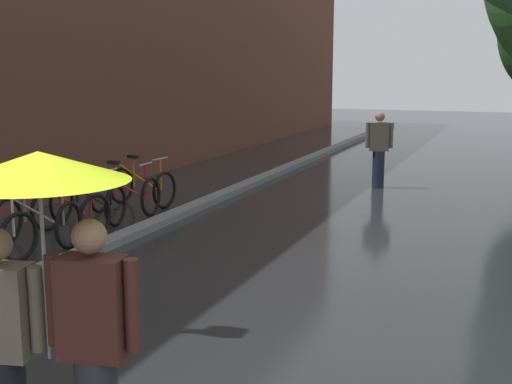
% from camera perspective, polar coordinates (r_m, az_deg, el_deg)
% --- Properties ---
extents(kerb_strip, '(0.30, 36.00, 0.12)m').
position_cam_1_polar(kerb_strip, '(14.07, -1.76, 0.22)').
color(kerb_strip, slate).
rests_on(kerb_strip, ground).
extents(parked_bicycle_2, '(1.15, 0.81, 0.96)m').
position_cam_1_polar(parked_bicycle_2, '(10.26, -18.15, -2.38)').
color(parked_bicycle_2, black).
rests_on(parked_bicycle_2, ground).
extents(parked_bicycle_3, '(1.17, 0.85, 0.96)m').
position_cam_1_polar(parked_bicycle_3, '(10.84, -15.55, -1.57)').
color(parked_bicycle_3, black).
rests_on(parked_bicycle_3, ground).
extents(parked_bicycle_4, '(1.13, 0.79, 0.96)m').
position_cam_1_polar(parked_bicycle_4, '(11.48, -14.14, -0.84)').
color(parked_bicycle_4, black).
rests_on(parked_bicycle_4, ground).
extents(parked_bicycle_5, '(1.12, 0.76, 0.96)m').
position_cam_1_polar(parked_bicycle_5, '(12.10, -11.13, -0.15)').
color(parked_bicycle_5, black).
rests_on(parked_bicycle_5, ground).
extents(parked_bicycle_6, '(1.16, 0.83, 0.96)m').
position_cam_1_polar(parked_bicycle_6, '(12.81, -9.66, 0.48)').
color(parked_bicycle_6, black).
rests_on(parked_bicycle_6, ground).
extents(couple_under_umbrella, '(1.18, 1.08, 2.09)m').
position_cam_1_polar(couple_under_umbrella, '(4.25, -17.61, -6.39)').
color(couple_under_umbrella, black).
rests_on(couple_under_umbrella, ground).
extents(pedestrian_walking_midground, '(0.57, 0.32, 1.66)m').
position_cam_1_polar(pedestrian_walking_midground, '(14.73, 10.45, 3.60)').
color(pedestrian_walking_midground, '#1E233D').
rests_on(pedestrian_walking_midground, ground).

